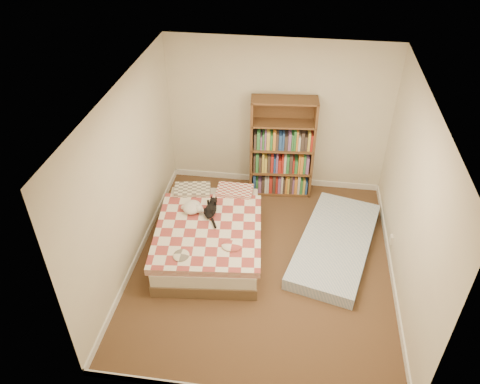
# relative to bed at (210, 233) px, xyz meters

# --- Properties ---
(room) EXTENTS (3.51, 4.01, 2.51)m
(room) POSITION_rel_bed_xyz_m (0.78, -0.24, 0.96)
(room) COLOR #4C3220
(room) RESTS_ON ground
(bed) EXTENTS (1.59, 2.08, 0.52)m
(bed) POSITION_rel_bed_xyz_m (0.00, 0.00, 0.00)
(bed) COLOR brown
(bed) RESTS_ON room
(bookshelf) EXTENTS (1.03, 0.42, 1.67)m
(bookshelf) POSITION_rel_bed_xyz_m (0.88, 1.53, 0.36)
(bookshelf) COLOR #51311B
(bookshelf) RESTS_ON room
(floor_mattress) EXTENTS (1.40, 2.22, 0.19)m
(floor_mattress) POSITION_rel_bed_xyz_m (1.78, 0.19, -0.14)
(floor_mattress) COLOR #769AC4
(floor_mattress) RESTS_ON room
(black_cat) EXTENTS (0.19, 0.59, 0.14)m
(black_cat) POSITION_rel_bed_xyz_m (-0.01, 0.19, 0.29)
(black_cat) COLOR black
(black_cat) RESTS_ON bed
(white_dog) EXTENTS (0.36, 0.38, 0.14)m
(white_dog) POSITION_rel_bed_xyz_m (-0.28, 0.17, 0.30)
(white_dog) COLOR silver
(white_dog) RESTS_ON bed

